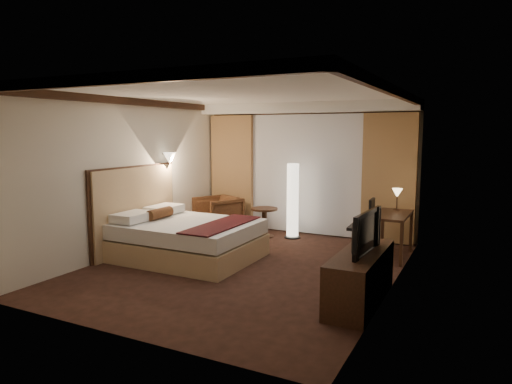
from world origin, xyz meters
The scene contains 21 objects.
floor centered at (0.00, 0.00, 0.00)m, with size 4.50×5.50×0.01m, color black.
ceiling centered at (0.00, 0.00, 2.70)m, with size 4.50×5.50×0.01m, color white.
back_wall centered at (0.00, 2.75, 1.35)m, with size 4.50×0.02×2.70m, color beige.
left_wall centered at (-2.25, 0.00, 1.35)m, with size 0.02×5.50×2.70m, color beige.
right_wall centered at (2.25, 0.00, 1.35)m, with size 0.02×5.50×2.70m, color beige.
crown_molding centered at (0.00, 0.00, 2.64)m, with size 4.50×5.50×0.12m, color black, non-canonical shape.
soffit centered at (0.00, 2.50, 2.60)m, with size 4.50×0.50×0.20m, color white.
curtain_sheer centered at (0.00, 2.67, 1.25)m, with size 2.48×0.04×2.45m, color silver.
curtain_left_drape centered at (-1.70, 2.61, 1.25)m, with size 1.00×0.14×2.45m, color #AE864F.
curtain_right_drape centered at (1.70, 2.61, 1.25)m, with size 1.00×0.14×2.45m, color #AE864F.
wall_sconce centered at (-2.09, 0.88, 1.62)m, with size 0.24×0.24×0.24m, color white, non-canonical shape.
bed centered at (-1.08, 0.01, 0.32)m, with size 2.21×1.73×0.65m, color white, non-canonical shape.
headboard centered at (-2.20, 0.01, 0.75)m, with size 0.12×2.03×1.50m, color tan, non-canonical shape.
armchair centered at (-1.70, 1.98, 0.42)m, with size 0.81×0.76×0.84m, color #482215.
side_table centered at (-0.63, 2.02, 0.30)m, with size 0.54×0.54×0.59m, color black, non-canonical shape.
floor_lamp centered at (-0.08, 2.19, 0.76)m, with size 0.32×0.32×1.51m, color white, non-canonical shape.
desk centered at (1.95, 1.66, 0.38)m, with size 0.55×1.14×0.75m, color black, non-canonical shape.
desk_lamp centered at (1.95, 2.08, 0.92)m, with size 0.18×0.18×0.34m, color #FFD899, non-canonical shape.
office_chair centered at (1.43, 1.61, 0.50)m, with size 0.48×0.48×0.99m, color black, non-canonical shape.
dresser centered at (2.00, -0.67, 0.32)m, with size 0.50×1.66×0.65m, color black, non-canonical shape.
television centered at (1.97, -0.67, 0.93)m, with size 0.99×0.57×0.13m, color black.
Camera 1 is at (3.30, -6.17, 2.13)m, focal length 32.00 mm.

